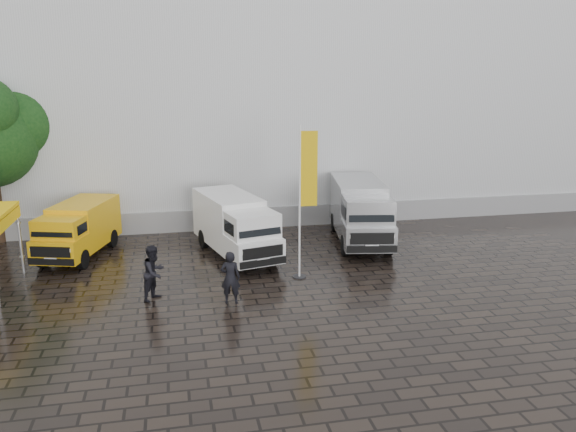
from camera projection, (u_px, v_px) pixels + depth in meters
name	position (u px, v px, depth m)	size (l,w,h in m)	color
ground	(305.00, 285.00, 19.71)	(120.00, 120.00, 0.00)	black
exhibition_hall	(277.00, 95.00, 33.85)	(44.00, 16.00, 12.00)	silver
hall_plinth	(307.00, 215.00, 27.53)	(44.00, 0.15, 1.00)	gray
van_yellow	(78.00, 231.00, 22.63)	(1.77, 4.61, 2.13)	#F7B20D
van_white	(235.00, 227.00, 22.64)	(1.85, 5.56, 2.41)	white
van_silver	(360.00, 213.00, 24.56)	(2.01, 6.04, 2.62)	#ACADB0
flagpole	(305.00, 193.00, 19.76)	(0.88, 0.50, 5.52)	black
wheelie_bin	(368.00, 213.00, 27.64)	(0.67, 0.67, 1.11)	black
person_front	(230.00, 278.00, 17.93)	(0.63, 0.42, 1.73)	black
person_tent	(154.00, 273.00, 18.23)	(0.89, 0.70, 1.84)	black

